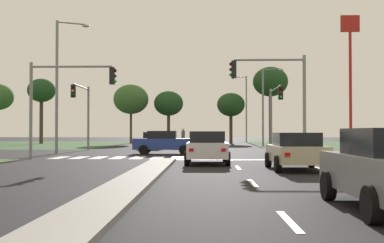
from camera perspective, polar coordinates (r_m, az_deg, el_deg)
ground_plane at (r=32.97m, az=-2.16°, el=-3.89°), size 200.00×200.00×0.00m
median_island_near at (r=14.10m, az=-7.02°, el=-7.14°), size 1.20×22.00×0.14m
median_island_far at (r=57.92m, az=-0.62°, el=-2.68°), size 1.20×36.00×0.14m
lane_dash_near at (r=8.39m, az=11.55°, el=-11.62°), size 0.14×2.00×0.01m
lane_dash_second at (r=14.28m, az=7.28°, el=-7.33°), size 0.14×2.00×0.01m
lane_dash_third at (r=20.24m, az=5.54°, el=-5.53°), size 0.14×2.00×0.01m
lane_dash_fourth at (r=26.21m, az=4.59°, el=-4.55°), size 0.14×2.00×0.01m
lane_dash_fifth at (r=32.20m, az=4.00°, el=-3.94°), size 0.14×2.00×0.01m
edge_line_right at (r=15.70m, az=19.34°, el=-6.71°), size 0.14×24.00×0.01m
stop_bar_near at (r=25.97m, az=5.29°, el=-4.58°), size 6.40×0.50×0.01m
crosswalk_bar_near at (r=28.97m, az=-15.59°, el=-4.20°), size 0.70×2.80×0.01m
crosswalk_bar_second at (r=28.66m, az=-13.39°, el=-4.24°), size 0.70×2.80×0.01m
crosswalk_bar_third at (r=28.39m, az=-11.14°, el=-4.28°), size 0.70×2.80×0.01m
crosswalk_bar_fourth at (r=28.16m, az=-8.85°, el=-4.31°), size 0.70×2.80×0.01m
crosswalk_bar_fifth at (r=27.98m, az=-6.52°, el=-4.34°), size 0.70×2.80×0.01m
crosswalk_bar_sixth at (r=27.84m, az=-4.17°, el=-4.36°), size 0.70×2.80×0.01m
crosswalk_bar_seventh at (r=27.76m, az=-1.80°, el=-4.37°), size 0.70×2.80×0.01m
car_beige_near at (r=19.49m, az=12.35°, el=-3.44°), size 2.07×4.24×1.49m
car_white_third at (r=22.69m, az=1.82°, el=-3.09°), size 2.05×4.51×1.54m
car_blue_fourth at (r=32.64m, az=-3.35°, el=-2.50°), size 4.24×2.00×1.58m
car_navy_fifth at (r=47.74m, az=-4.00°, el=-2.13°), size 2.07×4.36×1.51m
car_maroon_sixth at (r=42.23m, az=-4.66°, el=-2.26°), size 2.04×4.33×1.49m
traffic_signal_near_left at (r=27.51m, az=-15.19°, el=3.45°), size 4.90×0.32×5.41m
traffic_signal_far_right at (r=37.81m, az=9.86°, el=1.89°), size 0.32×5.51×5.09m
traffic_signal_near_right at (r=26.69m, az=10.20°, el=3.95°), size 4.23×0.32×5.75m
traffic_signal_far_left at (r=38.89m, az=-12.96°, el=1.99°), size 0.32×4.97×5.31m
street_lamp_second at (r=34.74m, az=-15.57°, el=4.90°), size 2.19×1.08×9.34m
street_lamp_third at (r=50.12m, az=8.73°, el=2.27°), size 2.14×0.98×8.12m
street_lamp_fourth at (r=69.46m, az=6.37°, el=1.94°), size 2.26×1.18×9.62m
pedestrian_at_median at (r=45.90m, az=-1.06°, el=-1.68°), size 0.34×0.34×1.71m
fastfood_pole_sign at (r=49.24m, az=18.42°, el=7.90°), size 1.80×0.40×12.87m
treeline_second at (r=64.07m, az=-17.60°, el=3.47°), size 3.54×3.54×8.34m
treeline_third at (r=62.82m, az=-7.32°, el=2.66°), size 4.58×4.58×7.74m
treeline_fourth at (r=62.42m, az=-2.82°, el=2.15°), size 3.82×3.82×6.88m
treeline_fifth at (r=62.94m, az=4.68°, el=1.99°), size 3.66×3.66×6.67m
treeline_sixth at (r=61.89m, az=9.37°, el=4.68°), size 4.48×4.48×9.86m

